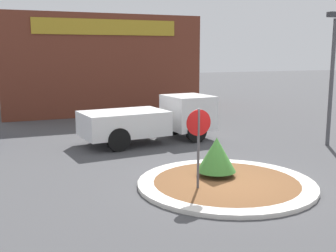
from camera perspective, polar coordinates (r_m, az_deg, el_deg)
name	(u,v)px	position (r m, az deg, el deg)	size (l,w,h in m)	color
ground_plane	(226,185)	(12.55, 7.88, -7.97)	(120.00, 120.00, 0.00)	#474749
traffic_island	(226,183)	(12.53, 7.88, -7.71)	(5.19, 5.19, 0.12)	silver
stop_sign	(198,135)	(11.48, 4.15, -1.20)	(0.72, 0.07, 2.34)	#4C4C51
island_shrub	(216,154)	(12.85, 6.58, -3.84)	(1.19, 1.19, 1.19)	brown
utility_truck	(153,119)	(18.15, -2.09, 0.96)	(5.95, 2.75, 1.93)	white
storefront_building	(97,64)	(28.38, -9.64, 8.26)	(12.14, 6.07, 6.08)	brown
light_pole	(332,67)	(18.46, 21.38, 7.43)	(0.70, 0.30, 5.41)	#4C4C51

